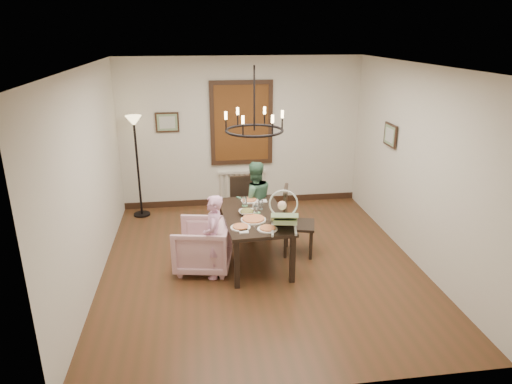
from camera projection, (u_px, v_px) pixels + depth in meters
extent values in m
cube|color=#482E18|center=(261.00, 264.00, 6.66)|extent=(4.50, 5.00, 0.01)
cube|color=white|center=(262.00, 66.00, 5.73)|extent=(4.50, 5.00, 0.01)
cube|color=beige|center=(241.00, 133.00, 8.53)|extent=(4.50, 0.01, 2.80)
cube|color=beige|center=(90.00, 179.00, 5.90)|extent=(0.01, 5.00, 2.80)
cube|color=beige|center=(417.00, 166.00, 6.49)|extent=(0.01, 5.00, 2.80)
cube|color=black|center=(254.00, 216.00, 6.55)|extent=(0.96, 1.60, 0.05)
cube|color=black|center=(237.00, 265.00, 5.94)|extent=(0.07, 0.07, 0.68)
cube|color=black|center=(223.00, 222.00, 7.26)|extent=(0.07, 0.07, 0.68)
cube|color=black|center=(292.00, 259.00, 6.08)|extent=(0.07, 0.07, 0.68)
cube|color=black|center=(269.00, 218.00, 7.40)|extent=(0.07, 0.07, 0.68)
imported|color=#D3A1B6|center=(203.00, 246.00, 6.43)|extent=(0.90, 0.88, 0.70)
imported|color=#E2A0C8|center=(214.00, 244.00, 6.19)|extent=(0.28, 0.39, 0.98)
imported|color=#457455|center=(254.00, 207.00, 7.34)|extent=(0.58, 0.49, 1.07)
imported|color=white|center=(247.00, 212.00, 6.53)|extent=(0.28, 0.28, 0.07)
cylinder|color=tan|center=(253.00, 219.00, 6.32)|extent=(0.35, 0.35, 0.04)
cylinder|color=silver|center=(256.00, 210.00, 6.51)|extent=(0.07, 0.07, 0.13)
cube|color=#5D3212|center=(241.00, 123.00, 8.42)|extent=(1.00, 0.03, 1.40)
cube|color=black|center=(167.00, 122.00, 8.24)|extent=(0.42, 0.03, 0.36)
cube|color=black|center=(390.00, 135.00, 7.24)|extent=(0.03, 0.42, 0.36)
torus|color=black|center=(254.00, 130.00, 6.13)|extent=(0.80, 0.80, 0.04)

